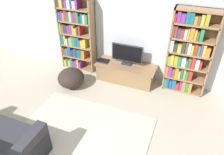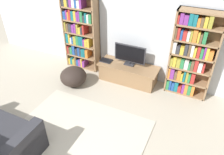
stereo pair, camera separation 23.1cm
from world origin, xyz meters
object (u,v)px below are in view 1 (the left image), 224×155
(bookshelf_right, at_px, (187,53))
(television, at_px, (127,54))
(tv_stand, at_px, (126,73))
(beanbag_ottoman, at_px, (71,78))
(laptop, at_px, (103,61))
(bookshelf_left, at_px, (76,33))

(bookshelf_right, bearing_deg, television, -175.78)
(tv_stand, relative_size, beanbag_ottoman, 2.32)
(bookshelf_right, distance_m, television, 1.34)
(bookshelf_right, relative_size, television, 2.51)
(beanbag_ottoman, bearing_deg, laptop, 50.85)
(television, distance_m, laptop, 0.64)
(television, height_order, laptop, television)
(tv_stand, height_order, laptop, laptop)
(bookshelf_left, height_order, tv_stand, bookshelf_left)
(bookshelf_right, bearing_deg, bookshelf_left, 179.97)
(television, xyz_separation_m, laptop, (-0.58, -0.09, -0.25))
(television, distance_m, beanbag_ottoman, 1.43)
(television, bearing_deg, tv_stand, -90.00)
(bookshelf_left, bearing_deg, beanbag_ottoman, -71.70)
(bookshelf_left, distance_m, bookshelf_right, 2.71)
(laptop, bearing_deg, television, 9.11)
(bookshelf_left, height_order, beanbag_ottoman, bookshelf_left)
(bookshelf_right, xyz_separation_m, tv_stand, (-1.31, -0.15, -0.72))
(bookshelf_left, bearing_deg, bookshelf_right, -0.03)
(bookshelf_left, height_order, laptop, bookshelf_left)
(laptop, relative_size, beanbag_ottoman, 0.46)
(bookshelf_left, bearing_deg, laptop, -13.04)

